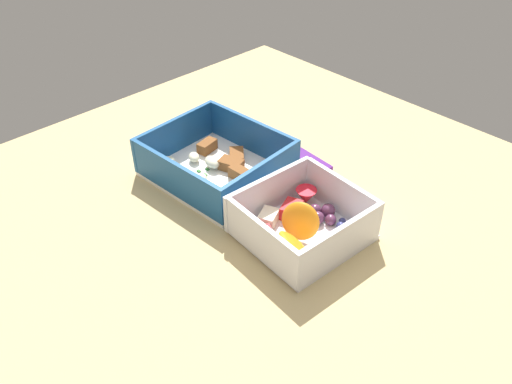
# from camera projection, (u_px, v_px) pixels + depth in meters

# --- Properties ---
(table_surface) EXTENTS (0.80, 0.80, 0.02)m
(table_surface) POSITION_uv_depth(u_px,v_px,m) (261.00, 214.00, 0.70)
(table_surface) COLOR tan
(table_surface) RESTS_ON ground
(pasta_container) EXTENTS (0.19, 0.17, 0.06)m
(pasta_container) POSITION_uv_depth(u_px,v_px,m) (217.00, 164.00, 0.74)
(pasta_container) COLOR white
(pasta_container) RESTS_ON table_surface
(fruit_bowl) EXTENTS (0.14, 0.15, 0.06)m
(fruit_bowl) POSITION_uv_depth(u_px,v_px,m) (301.00, 224.00, 0.63)
(fruit_bowl) COLOR white
(fruit_bowl) RESTS_ON table_surface
(candy_bar) EXTENTS (0.07, 0.03, 0.01)m
(candy_bar) POSITION_uv_depth(u_px,v_px,m) (310.00, 162.00, 0.77)
(candy_bar) COLOR #51197A
(candy_bar) RESTS_ON table_surface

